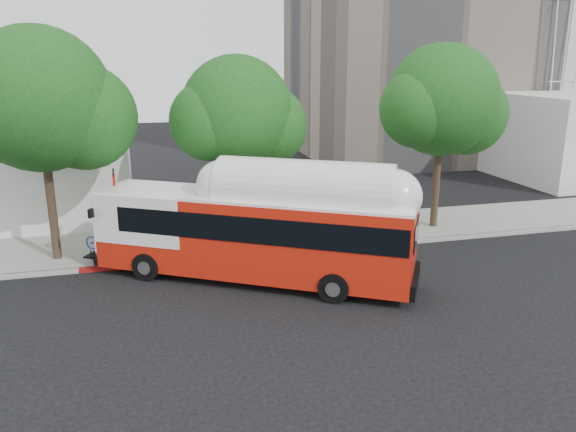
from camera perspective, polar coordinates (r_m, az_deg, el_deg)
name	(u,v)px	position (r m, az deg, el deg)	size (l,w,h in m)	color
ground	(293,289)	(21.38, 0.52, -7.44)	(120.00, 120.00, 0.00)	black
sidewalk	(258,236)	(27.29, -3.04, -2.08)	(60.00, 5.00, 0.15)	gray
curb_strip	(270,254)	(24.88, -1.82, -3.86)	(60.00, 0.30, 0.15)	gray
red_curb_segment	(202,260)	(24.43, -8.72, -4.40)	(10.00, 0.32, 0.16)	maroon
street_tree_left	(53,105)	(24.83, -22.79, 10.36)	(6.67, 5.80, 9.74)	#2D2116
street_tree_mid	(245,116)	(25.56, -4.35, 10.06)	(5.75, 5.00, 8.62)	#2D2116
street_tree_right	(449,104)	(28.87, 16.08, 10.85)	(6.21, 5.40, 9.18)	#2D2116
transit_bus	(255,235)	(21.67, -3.37, -1.99)	(12.53, 8.74, 3.91)	red
signal_pole	(117,216)	(24.25, -16.97, -0.04)	(0.12, 0.39, 4.10)	#B31B13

